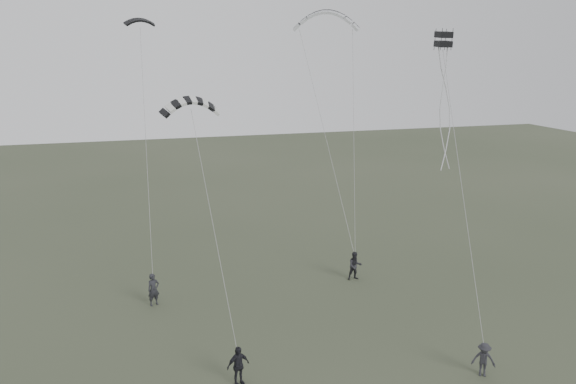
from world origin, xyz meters
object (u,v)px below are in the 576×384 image
object	(u,v)px
kite_pale_large	(326,12)
kite_box	(443,39)
flyer_right	(355,266)
kite_dark_small	(140,20)
flyer_far	(484,360)
kite_striped	(191,100)
flyer_center	(238,366)
flyer_left	(154,290)

from	to	relation	value
kite_pale_large	kite_box	distance (m)	11.30
flyer_right	kite_box	world-z (taller)	kite_box
kite_dark_small	flyer_far	bearing A→B (deg)	-62.56
flyer_far	kite_striped	world-z (taller)	kite_striped
flyer_far	flyer_center	bearing A→B (deg)	-161.61
flyer_right	flyer_center	xyz separation A→B (m)	(-9.16, -9.13, -0.02)
flyer_left	flyer_right	distance (m)	12.16
flyer_center	kite_box	world-z (taller)	kite_box
kite_dark_small	kite_box	size ratio (longest dim) A/B	2.30
flyer_left	kite_pale_large	world-z (taller)	kite_pale_large
flyer_right	flyer_left	bearing A→B (deg)	-174.98
kite_striped	kite_box	distance (m)	12.74
kite_pale_large	flyer_center	bearing A→B (deg)	-97.81
flyer_right	kite_dark_small	world-z (taller)	kite_dark_small
flyer_left	flyer_far	world-z (taller)	flyer_left
flyer_center	kite_striped	world-z (taller)	kite_striped
flyer_center	kite_box	bearing A→B (deg)	4.33
flyer_left	flyer_right	world-z (taller)	flyer_left
kite_box	flyer_left	bearing A→B (deg)	165.64
kite_pale_large	flyer_left	bearing A→B (deg)	-129.17
kite_striped	flyer_center	bearing A→B (deg)	-90.33
flyer_right	kite_pale_large	distance (m)	16.52
flyer_left	flyer_right	xyz separation A→B (m)	(12.16, 0.24, -0.03)
flyer_left	kite_dark_small	world-z (taller)	kite_dark_small
kite_pale_large	kite_box	xyz separation A→B (m)	(2.18, -10.92, -1.92)
flyer_left	kite_dark_small	bearing A→B (deg)	65.91
kite_dark_small	kite_pale_large	bearing A→B (deg)	-3.48
flyer_center	kite_pale_large	xyz separation A→B (m)	(9.21, 15.25, 15.37)
flyer_right	flyer_center	bearing A→B (deg)	-131.20
flyer_left	kite_dark_small	distance (m)	15.26
kite_dark_small	flyer_left	bearing A→B (deg)	-106.01
flyer_right	flyer_far	xyz separation A→B (m)	(1.19, -11.46, -0.12)
flyer_left	flyer_far	xyz separation A→B (m)	(13.35, -11.21, -0.14)
flyer_left	kite_box	bearing A→B (deg)	-37.88
kite_pale_large	kite_striped	xyz separation A→B (m)	(-9.97, -8.43, -4.80)
flyer_center	kite_striped	bearing A→B (deg)	79.88
flyer_right	kite_pale_large	world-z (taller)	kite_pale_large
flyer_right	kite_dark_small	xyz separation A→B (m)	(-11.86, 4.28, 14.59)
flyer_left	kite_striped	size ratio (longest dim) A/B	0.64
flyer_center	flyer_far	size ratio (longest dim) A/B	1.13
flyer_center	kite_striped	size ratio (longest dim) A/B	0.61
flyer_right	kite_pale_large	size ratio (longest dim) A/B	0.41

